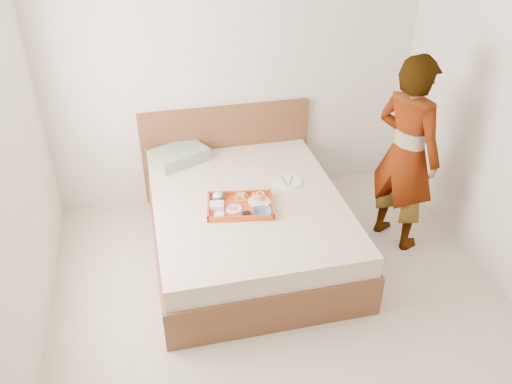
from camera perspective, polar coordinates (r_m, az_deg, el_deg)
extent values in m
cube|color=beige|center=(3.95, 3.97, -14.84)|extent=(3.50, 4.00, 0.01)
cube|color=silver|center=(4.89, -2.30, 13.38)|extent=(3.50, 0.01, 2.60)
cube|color=brown|center=(4.47, -0.92, -3.57)|extent=(1.65, 2.00, 0.53)
cube|color=brown|center=(5.17, -3.25, 4.50)|extent=(1.65, 0.06, 0.95)
cube|color=#93B88D|center=(4.90, -8.42, 3.99)|extent=(0.59, 0.51, 0.12)
cube|color=#D0501A|center=(4.20, -1.74, -1.50)|extent=(0.59, 0.47, 0.05)
cylinder|color=white|center=(4.25, 0.38, -1.03)|extent=(0.21, 0.21, 0.01)
imported|color=navy|center=(4.10, 0.68, -2.25)|extent=(0.17, 0.17, 0.04)
cylinder|color=black|center=(4.08, -1.06, -2.51)|extent=(0.09, 0.09, 0.03)
cylinder|color=white|center=(4.17, -2.45, -1.87)|extent=(0.15, 0.15, 0.01)
cylinder|color=orange|center=(4.30, -1.54, -0.64)|extent=(0.15, 0.15, 0.01)
imported|color=navy|center=(4.29, -4.18, -0.58)|extent=(0.13, 0.13, 0.04)
cube|color=silver|center=(4.18, -4.31, -1.53)|extent=(0.12, 0.11, 0.05)
cylinder|color=white|center=(4.09, -4.04, -2.55)|extent=(0.09, 0.09, 0.03)
cylinder|color=white|center=(4.55, 3.46, 1.15)|extent=(0.31, 0.31, 0.01)
imported|color=silver|center=(4.49, 16.14, 3.97)|extent=(0.63, 0.73, 1.70)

